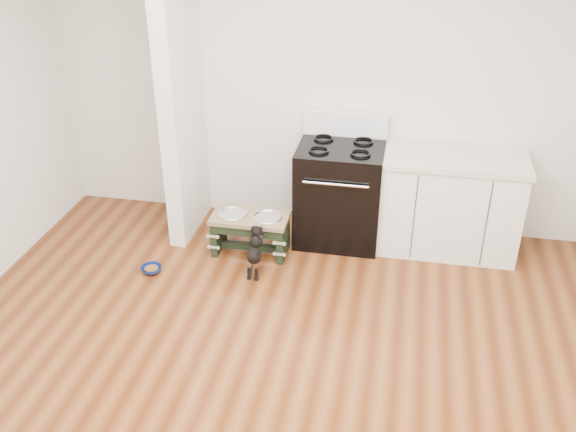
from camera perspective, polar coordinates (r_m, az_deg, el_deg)
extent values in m
plane|color=#4E230E|center=(4.42, -2.57, -15.70)|extent=(5.00, 5.00, 0.00)
plane|color=silver|center=(5.88, 2.89, 11.49)|extent=(5.00, 0.00, 5.00)
cube|color=silver|center=(5.79, -9.51, 10.86)|extent=(0.15, 0.80, 2.70)
cube|color=black|center=(5.86, 4.60, 2.00)|extent=(0.76, 0.65, 0.92)
cube|color=black|center=(5.62, 4.18, 0.05)|extent=(0.58, 0.02, 0.50)
cylinder|color=silver|center=(5.44, 4.25, 2.80)|extent=(0.56, 0.02, 0.02)
cube|color=white|center=(5.89, 5.15, 8.14)|extent=(0.76, 0.08, 0.22)
torus|color=black|center=(5.56, 2.76, 5.86)|extent=(0.18, 0.18, 0.02)
torus|color=black|center=(5.52, 6.47, 5.55)|extent=(0.18, 0.18, 0.02)
torus|color=black|center=(5.82, 3.18, 6.92)|extent=(0.18, 0.18, 0.02)
torus|color=black|center=(5.78, 6.73, 6.63)|extent=(0.18, 0.18, 0.02)
cube|color=white|center=(5.89, 14.11, 0.96)|extent=(1.20, 0.60, 0.86)
cube|color=beige|center=(5.70, 14.65, 5.00)|extent=(1.24, 0.64, 0.05)
cube|color=black|center=(5.85, 13.73, -3.50)|extent=(1.20, 0.06, 0.10)
cube|color=black|center=(5.84, -6.20, -1.47)|extent=(0.06, 0.33, 0.34)
cube|color=black|center=(5.71, -0.44, -2.07)|extent=(0.06, 0.33, 0.34)
cube|color=black|center=(5.58, -3.76, -1.42)|extent=(0.54, 0.03, 0.08)
cube|color=black|center=(5.82, -3.32, -2.72)|extent=(0.54, 0.06, 0.06)
cube|color=brown|center=(5.67, -3.40, -0.15)|extent=(0.68, 0.36, 0.04)
cylinder|color=silver|center=(5.71, -4.95, 0.02)|extent=(0.23, 0.23, 0.04)
cylinder|color=silver|center=(5.64, -1.84, -0.28)|extent=(0.23, 0.23, 0.04)
torus|color=silver|center=(5.70, -4.96, 0.22)|extent=(0.27, 0.27, 0.02)
torus|color=silver|center=(5.63, -1.85, -0.08)|extent=(0.27, 0.27, 0.02)
cylinder|color=black|center=(5.47, -3.48, -5.12)|extent=(0.03, 0.03, 0.10)
cylinder|color=black|center=(5.45, -2.82, -5.20)|extent=(0.03, 0.03, 0.10)
sphere|color=black|center=(5.48, -3.50, -5.52)|extent=(0.04, 0.04, 0.04)
sphere|color=black|center=(5.47, -2.83, -5.60)|extent=(0.04, 0.04, 0.04)
ellipsoid|color=black|center=(5.44, -3.02, -3.60)|extent=(0.12, 0.28, 0.25)
sphere|color=black|center=(5.46, -2.83, -2.24)|extent=(0.11, 0.11, 0.11)
sphere|color=black|center=(5.45, -2.77, -1.39)|extent=(0.10, 0.10, 0.10)
sphere|color=black|center=(5.51, -2.93, -1.02)|extent=(0.03, 0.03, 0.03)
sphere|color=black|center=(5.50, -2.29, -1.09)|extent=(0.03, 0.03, 0.03)
cylinder|color=black|center=(5.39, -3.27, -4.91)|extent=(0.02, 0.08, 0.09)
torus|color=#C4395D|center=(5.46, -2.79, -1.80)|extent=(0.09, 0.06, 0.08)
imported|color=navy|center=(5.67, -12.05, -4.67)|extent=(0.23, 0.23, 0.06)
cylinder|color=#502B17|center=(5.67, -12.05, -4.64)|extent=(0.11, 0.11, 0.02)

